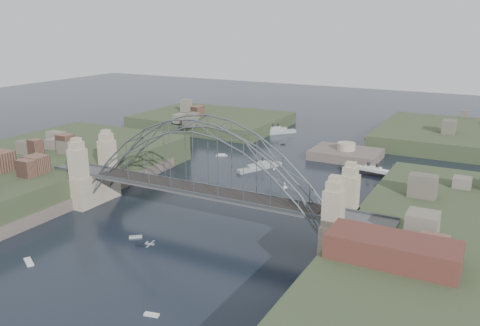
% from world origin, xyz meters
% --- Properties ---
extents(ground, '(500.00, 500.00, 0.00)m').
position_xyz_m(ground, '(0.00, 0.00, 0.00)').
color(ground, black).
rests_on(ground, ground).
extents(bridge, '(84.00, 13.80, 24.60)m').
position_xyz_m(bridge, '(0.00, 0.00, 12.32)').
color(bridge, '#4C4C4E').
rests_on(bridge, ground).
extents(shore_west, '(50.50, 90.00, 12.00)m').
position_xyz_m(shore_west, '(-57.32, 0.00, 1.97)').
color(shore_west, '#313F24').
rests_on(shore_west, ground).
extents(headland_nw, '(60.00, 45.00, 9.00)m').
position_xyz_m(headland_nw, '(-55.00, 95.00, 0.50)').
color(headland_nw, '#313F24').
rests_on(headland_nw, ground).
extents(headland_ne, '(70.00, 55.00, 9.50)m').
position_xyz_m(headland_ne, '(50.00, 110.00, 0.75)').
color(headland_ne, '#313F24').
rests_on(headland_ne, ground).
extents(fort_island, '(22.00, 16.00, 9.40)m').
position_xyz_m(fort_island, '(12.00, 70.00, -0.34)').
color(fort_island, brown).
rests_on(fort_island, ground).
extents(wharf_shed, '(20.00, 8.00, 4.00)m').
position_xyz_m(wharf_shed, '(44.00, -14.00, 10.00)').
color(wharf_shed, '#592D26').
rests_on(wharf_shed, shore_east).
extents(naval_cruiser_near, '(9.05, 15.53, 4.87)m').
position_xyz_m(naval_cruiser_near, '(-7.79, 45.45, 0.76)').
color(naval_cruiser_near, '#9CA3A4').
rests_on(naval_cruiser_near, ground).
extents(naval_cruiser_far, '(13.35, 14.82, 5.92)m').
position_xyz_m(naval_cruiser_far, '(-23.97, 93.12, 0.92)').
color(naval_cruiser_far, '#9CA3A4').
rests_on(naval_cruiser_far, ground).
extents(ocean_liner, '(20.02, 5.61, 4.87)m').
position_xyz_m(ocean_liner, '(24.31, 56.27, 0.76)').
color(ocean_liner, black).
rests_on(ocean_liner, ground).
extents(aeroplane, '(1.70, 3.07, 0.45)m').
position_xyz_m(aeroplane, '(2.61, -21.86, 5.10)').
color(aeroplane, '#A6A9AE').
extents(small_boat_a, '(1.04, 2.22, 1.43)m').
position_xyz_m(small_boat_a, '(-19.02, 20.78, 0.29)').
color(small_boat_a, silver).
rests_on(small_boat_a, ground).
extents(small_boat_b, '(1.48, 1.82, 2.38)m').
position_xyz_m(small_boat_b, '(6.34, 32.06, 0.99)').
color(small_boat_b, silver).
rests_on(small_boat_b, ground).
extents(small_boat_c, '(2.67, 2.42, 0.45)m').
position_xyz_m(small_boat_c, '(-8.87, -12.31, 0.15)').
color(small_boat_c, silver).
rests_on(small_boat_c, ground).
extents(small_boat_d, '(2.32, 1.03, 1.43)m').
position_xyz_m(small_boat_d, '(22.31, 45.80, 0.29)').
color(small_boat_d, silver).
rests_on(small_boat_d, ground).
extents(small_boat_e, '(4.01, 2.93, 1.43)m').
position_xyz_m(small_boat_e, '(-25.98, 53.37, 0.28)').
color(small_boat_e, silver).
rests_on(small_boat_e, ground).
extents(small_boat_f, '(0.88, 1.77, 0.45)m').
position_xyz_m(small_boat_f, '(-3.76, 47.67, 0.15)').
color(small_boat_f, silver).
rests_on(small_boat_f, ground).
extents(small_boat_g, '(2.52, 1.30, 0.45)m').
position_xyz_m(small_boat_g, '(12.17, -33.97, 0.15)').
color(small_boat_g, silver).
rests_on(small_boat_g, ground).
extents(small_boat_h, '(1.88, 1.20, 0.45)m').
position_xyz_m(small_boat_h, '(-14.10, 77.95, 0.15)').
color(small_boat_h, silver).
rests_on(small_boat_h, ground).
extents(small_boat_i, '(2.43, 2.01, 0.45)m').
position_xyz_m(small_boat_i, '(25.75, 20.57, 0.15)').
color(small_boat_i, silver).
rests_on(small_boat_i, ground).
extents(small_boat_j, '(3.77, 2.80, 0.45)m').
position_xyz_m(small_boat_j, '(-19.38, -30.82, 0.15)').
color(small_boat_j, silver).
rests_on(small_boat_j, ground).
extents(small_boat_k, '(1.22, 2.05, 0.45)m').
position_xyz_m(small_boat_k, '(10.74, 102.16, 0.15)').
color(small_boat_k, silver).
rests_on(small_boat_k, ground).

